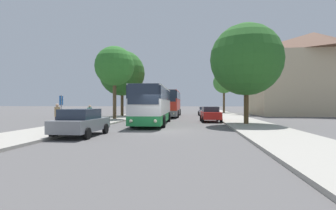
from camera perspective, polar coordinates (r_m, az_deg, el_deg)
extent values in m
plane|color=#565454|center=(17.88, -1.67, -5.68)|extent=(300.00, 300.00, 0.00)
cube|color=#A39E93|center=(20.05, -22.00, -4.84)|extent=(4.00, 120.00, 0.15)
cube|color=#A39E93|center=(18.31, 20.69, -5.32)|extent=(4.00, 120.00, 0.15)
cube|color=#C6B28E|center=(47.99, 29.13, 3.83)|extent=(18.36, 12.00, 9.66)
pyramid|color=brown|center=(48.85, 29.16, 11.62)|extent=(18.36, 12.00, 3.60)
cube|color=#238942|center=(23.73, -3.27, -2.68)|extent=(2.85, 11.14, 0.70)
cube|color=silver|center=(23.70, -3.27, -0.34)|extent=(2.85, 11.14, 1.23)
cube|color=#232D3D|center=(23.71, -3.27, 2.30)|extent=(2.86, 10.92, 0.95)
cube|color=silver|center=(23.73, -3.27, 3.59)|extent=(2.79, 10.91, 0.12)
cube|color=#232D3D|center=(18.21, -5.45, 2.42)|extent=(2.19, 0.14, 1.45)
sphere|color=#F4EAC1|center=(18.37, -8.08, -3.45)|extent=(0.24, 0.24, 0.24)
sphere|color=#F4EAC1|center=(18.10, -2.79, -3.51)|extent=(0.24, 0.24, 0.24)
cylinder|color=black|center=(20.67, -7.77, -3.48)|extent=(0.34, 1.01, 1.00)
cylinder|color=black|center=(20.32, -1.02, -3.54)|extent=(0.34, 1.01, 1.00)
cylinder|color=black|center=(27.18, -4.95, -2.55)|extent=(0.34, 1.01, 1.00)
cylinder|color=black|center=(26.92, 0.18, -2.58)|extent=(0.34, 1.01, 1.00)
cube|color=gray|center=(37.42, 0.40, -1.56)|extent=(2.84, 11.80, 0.70)
cube|color=red|center=(37.40, 0.40, 0.13)|extent=(2.84, 11.80, 1.52)
cube|color=#232D3D|center=(37.41, 0.40, 2.02)|extent=(2.86, 11.56, 0.95)
cube|color=red|center=(37.43, 0.40, 2.84)|extent=(2.79, 11.56, 0.12)
cube|color=#232D3D|center=(31.53, -0.40, 2.06)|extent=(2.31, 0.11, 1.45)
sphere|color=#F4EAC1|center=(31.61, -2.03, -1.85)|extent=(0.24, 0.24, 0.24)
sphere|color=#F4EAC1|center=(31.45, 1.23, -1.87)|extent=(0.24, 0.24, 0.24)
cylinder|color=black|center=(34.04, -2.20, -1.97)|extent=(0.32, 1.01, 1.00)
cylinder|color=black|center=(33.83, 2.13, -1.98)|extent=(0.32, 1.01, 1.00)
cylinder|color=black|center=(41.04, -1.02, -1.57)|extent=(0.32, 1.01, 1.00)
cylinder|color=black|center=(40.87, 2.57, -1.58)|extent=(0.32, 1.01, 1.00)
cube|color=slate|center=(15.87, -18.31, -4.11)|extent=(1.96, 4.26, 0.68)
cube|color=#232D3D|center=(15.69, -18.58, -1.88)|extent=(1.69, 2.23, 0.57)
cylinder|color=black|center=(17.49, -19.25, -4.82)|extent=(0.21, 0.62, 0.62)
cylinder|color=black|center=(16.74, -13.45, -5.04)|extent=(0.21, 0.62, 0.62)
cylinder|color=black|center=(15.19, -23.66, -5.61)|extent=(0.21, 0.62, 0.62)
cylinder|color=black|center=(14.33, -17.15, -5.95)|extent=(0.21, 0.62, 0.62)
cube|color=red|center=(27.10, 9.24, -2.21)|extent=(2.00, 4.26, 0.71)
cube|color=#232D3D|center=(27.24, 9.20, -0.90)|extent=(1.67, 2.25, 0.52)
cylinder|color=black|center=(25.96, 11.49, -3.12)|extent=(0.24, 0.63, 0.62)
cylinder|color=black|center=(25.75, 7.62, -3.14)|extent=(0.24, 0.63, 0.62)
cylinder|color=black|center=(28.51, 10.69, -2.81)|extent=(0.24, 0.63, 0.62)
cylinder|color=black|center=(28.32, 7.17, -2.82)|extent=(0.24, 0.63, 0.62)
cube|color=#B7B7BC|center=(41.81, 8.04, -1.41)|extent=(2.02, 3.96, 0.57)
cube|color=#232D3D|center=(41.95, 8.03, -0.71)|extent=(1.74, 2.08, 0.44)
cylinder|color=black|center=(40.68, 9.49, -1.86)|extent=(0.22, 0.63, 0.62)
cylinder|color=black|center=(40.56, 6.80, -1.86)|extent=(0.22, 0.63, 0.62)
cylinder|color=black|center=(43.10, 9.21, -1.74)|extent=(0.22, 0.63, 0.62)
cylinder|color=black|center=(42.98, 6.66, -1.74)|extent=(0.22, 0.63, 0.62)
cylinder|color=gray|center=(18.65, -22.22, -1.49)|extent=(0.08, 0.08, 2.28)
cube|color=#1E56A3|center=(18.64, -22.23, 0.93)|extent=(0.03, 0.45, 0.60)
cylinder|color=#23232D|center=(19.54, -22.97, -3.56)|extent=(0.30, 0.30, 0.81)
cylinder|color=olive|center=(19.50, -22.98, -1.37)|extent=(0.36, 0.36, 0.68)
sphere|color=tan|center=(19.49, -22.98, -0.05)|extent=(0.22, 0.22, 0.22)
cylinder|color=#23232D|center=(21.41, -16.67, -3.27)|extent=(0.30, 0.30, 0.76)
cylinder|color=#236656|center=(21.38, -16.67, -1.39)|extent=(0.36, 0.36, 0.64)
sphere|color=tan|center=(21.37, -16.67, -0.26)|extent=(0.21, 0.21, 0.21)
cylinder|color=brown|center=(30.18, -11.55, 1.13)|extent=(0.40, 0.40, 4.28)
sphere|color=#2D7028|center=(30.47, -11.56, 8.31)|extent=(4.45, 4.45, 4.45)
cylinder|color=#513D23|center=(37.29, -9.95, 0.46)|extent=(0.40, 0.40, 3.60)
sphere|color=#286023|center=(37.53, -9.96, 6.86)|extent=(6.36, 6.36, 6.36)
cylinder|color=brown|center=(50.74, 12.08, 0.75)|extent=(0.40, 0.40, 4.16)
sphere|color=#428938|center=(50.89, 12.08, 4.82)|extent=(4.09, 4.09, 4.09)
cylinder|color=#513D23|center=(23.28, 16.66, -0.01)|extent=(0.40, 0.40, 3.17)
sphere|color=#286023|center=(23.58, 16.68, 9.46)|extent=(6.12, 6.12, 6.12)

